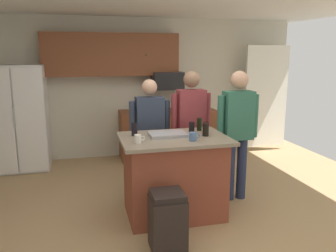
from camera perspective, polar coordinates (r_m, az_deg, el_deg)
name	(u,v)px	position (r m, az deg, el deg)	size (l,w,h in m)	color
floor	(169,217)	(4.29, 0.18, -14.92)	(7.04, 7.04, 0.00)	tan
back_wall	(133,88)	(6.61, -5.85, 6.31)	(6.40, 0.10, 2.60)	beige
french_door_window_panel	(266,97)	(7.12, 15.95, 4.69)	(0.90, 0.06, 2.00)	white
cabinet_run_upper	(112,55)	(6.34, -9.36, 11.64)	(2.40, 0.38, 0.75)	brown
cabinet_run_lower	(167,133)	(6.55, -0.09, -1.22)	(1.80, 0.63, 0.90)	brown
refrigerator	(19,118)	(6.27, -23.57, 1.22)	(0.92, 0.76, 1.76)	white
microwave_over_range	(167,81)	(6.42, -0.14, 7.55)	(0.56, 0.40, 0.32)	black
kitchen_island	(174,176)	(4.17, 1.02, -8.30)	(1.26, 0.89, 0.98)	brown
person_guest_by_door	(150,129)	(4.76, -3.03, -0.46)	(0.57, 0.22, 1.60)	#4C5166
person_elder_center	(191,123)	(4.82, 3.84, 0.54)	(0.57, 0.23, 1.71)	#383842
person_host_foreground	(237,127)	(4.58, 11.47, -0.12)	(0.57, 0.23, 1.73)	#232D4C
glass_pilsner	(199,124)	(4.37, 5.23, 0.27)	(0.06, 0.06, 0.16)	black
glass_stout_tall	(206,130)	(4.09, 6.28, -0.61)	(0.07, 0.07, 0.15)	black
tumbler_amber	(192,127)	(4.27, 3.94, -0.19)	(0.07, 0.07, 0.13)	black
glass_dark_ale	(206,128)	(4.24, 6.32, -0.27)	(0.07, 0.07, 0.14)	black
mug_blue_stoneware	(138,139)	(3.77, -4.99, -2.14)	(0.12, 0.08, 0.09)	white
glass_short_whisky	(134,129)	(4.10, -5.60, -0.53)	(0.07, 0.07, 0.16)	black
mug_ceramic_white	(193,136)	(3.86, 4.18, -1.75)	(0.13, 0.09, 0.10)	#4C6B99
serving_tray	(168,134)	(4.07, -0.05, -1.41)	(0.44, 0.30, 0.04)	#B7B7BC
trash_bin	(167,221)	(3.55, -0.09, -15.54)	(0.34, 0.34, 0.61)	black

